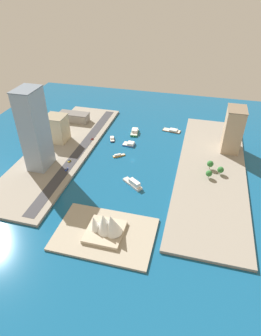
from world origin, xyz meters
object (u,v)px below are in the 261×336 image
object	(u,v)px
opera_landmark	(106,226)
pickup_red	(92,139)
water_taxi_orange	(119,155)
barge_flat_brown	(172,130)
patrol_launch_navy	(112,139)
office_block_beige	(57,128)
ferry_green_doubledeck	(135,132)
ferry_white_commuter	(133,183)
catamaran_blue	(129,144)
apartment_midrise_tan	(233,130)
hatchback_blue	(67,169)
carpark_squat_concrete	(74,117)
taxi_yellow_cab	(69,161)
traffic_light_waterfront	(91,141)
tower_tall_glass	(34,130)

from	to	relation	value
opera_landmark	pickup_red	bearing A→B (deg)	-65.00
water_taxi_orange	barge_flat_brown	distance (m)	92.63
patrol_launch_navy	office_block_beige	size ratio (longest dim) A/B	0.47
ferry_green_doubledeck	ferry_white_commuter	bearing A→B (deg)	103.17
catamaran_blue	patrol_launch_navy	bearing A→B (deg)	-16.88
catamaran_blue	apartment_midrise_tan	size ratio (longest dim) A/B	0.31
water_taxi_orange	patrol_launch_navy	size ratio (longest dim) A/B	0.89
ferry_green_doubledeck	pickup_red	distance (m)	57.03
ferry_white_commuter	hatchback_blue	world-z (taller)	ferry_white_commuter
barge_flat_brown	hatchback_blue	size ratio (longest dim) A/B	5.14
opera_landmark	catamaran_blue	bearing A→B (deg)	-82.57
patrol_launch_navy	opera_landmark	world-z (taller)	opera_landmark
hatchback_blue	carpark_squat_concrete	bearing A→B (deg)	-70.24
ferry_green_doubledeck	taxi_yellow_cab	xyz separation A→B (m)	(52.49, 87.07, 1.48)
ferry_green_doubledeck	carpark_squat_concrete	world-z (taller)	carpark_squat_concrete
ferry_green_doubledeck	taxi_yellow_cab	world-z (taller)	ferry_green_doubledeck
traffic_light_waterfront	opera_landmark	world-z (taller)	opera_landmark
opera_landmark	tower_tall_glass	bearing A→B (deg)	-36.97
apartment_midrise_tan	pickup_red	distance (m)	167.04
ferry_green_doubledeck	taxi_yellow_cab	bearing A→B (deg)	58.92
ferry_white_commuter	apartment_midrise_tan	xyz separation A→B (m)	(-93.04, -91.96, 25.56)
opera_landmark	traffic_light_waterfront	bearing A→B (deg)	-64.00
office_block_beige	pickup_red	distance (m)	43.97
water_taxi_orange	pickup_red	size ratio (longest dim) A/B	3.15
hatchback_blue	pickup_red	world-z (taller)	pickup_red
patrol_launch_navy	ferry_green_doubledeck	world-z (taller)	ferry_green_doubledeck
ferry_green_doubledeck	hatchback_blue	distance (m)	113.60
office_block_beige	opera_landmark	world-z (taller)	office_block_beige
pickup_red	traffic_light_waterfront	world-z (taller)	traffic_light_waterfront
catamaran_blue	tower_tall_glass	xyz separation A→B (m)	(79.33, 70.41, 43.60)
barge_flat_brown	hatchback_blue	world-z (taller)	hatchback_blue
taxi_yellow_cab	traffic_light_waterfront	world-z (taller)	traffic_light_waterfront
office_block_beige	pickup_red	xyz separation A→B (m)	(-39.37, -12.31, -15.24)
traffic_light_waterfront	office_block_beige	bearing A→B (deg)	0.24
office_block_beige	opera_landmark	xyz separation A→B (m)	(-105.47, 129.44, -8.36)
ferry_white_commuter	hatchback_blue	distance (m)	73.87
patrol_launch_navy	traffic_light_waterfront	world-z (taller)	traffic_light_waterfront
water_taxi_orange	office_block_beige	distance (m)	84.04
hatchback_blue	pickup_red	distance (m)	69.15
apartment_midrise_tan	pickup_red	bearing A→B (deg)	6.39
water_taxi_orange	catamaran_blue	xyz separation A→B (m)	(-5.55, -27.73, 0.45)
ferry_green_doubledeck	pickup_red	bearing A→B (deg)	36.02
carpark_squat_concrete	ferry_green_doubledeck	bearing A→B (deg)	173.48
traffic_light_waterfront	patrol_launch_navy	bearing A→B (deg)	-131.88
tower_tall_glass	taxi_yellow_cab	xyz separation A→B (m)	(-25.67, -14.32, -41.52)
ferry_white_commuter	traffic_light_waterfront	xyz separation A→B (m)	(68.28, -61.44, 4.42)
office_block_beige	taxi_yellow_cab	size ratio (longest dim) A/B	7.24
catamaran_blue	ferry_green_doubledeck	xyz separation A→B (m)	(1.18, -30.98, 0.60)
pickup_red	carpark_squat_concrete	bearing A→B (deg)	-45.42
pickup_red	opera_landmark	xyz separation A→B (m)	(-66.10, 141.75, 6.88)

